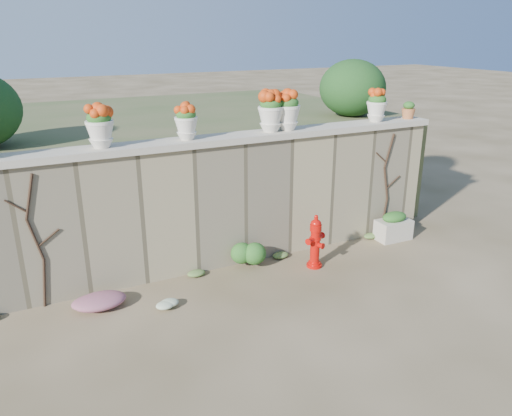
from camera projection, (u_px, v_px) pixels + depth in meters
ground at (269, 315)px, 6.72m from camera, size 80.00×80.00×0.00m
stone_wall at (217, 205)px, 7.91m from camera, size 8.00×0.40×2.00m
wall_cap at (215, 140)px, 7.55m from camera, size 8.10×0.52×0.10m
raised_fill at (161, 161)px, 10.61m from camera, size 9.00×6.00×2.00m
back_shrub_right at (352, 88)px, 9.82m from camera, size 1.30×1.30×1.10m
vine_left at (36, 240)px, 6.61m from camera, size 0.60×0.04×1.91m
vine_right at (386, 184)px, 9.07m from camera, size 0.60×0.04×1.91m
fire_hydrant at (315, 241)px, 7.95m from camera, size 0.38×0.27×0.88m
planter_box at (393, 227)px, 9.09m from camera, size 0.64×0.38×0.53m
green_shrub at (248, 251)px, 7.97m from camera, size 0.60×0.54×0.57m
magenta_clump at (100, 299)px, 6.86m from camera, size 0.97×0.65×0.26m
white_flowers at (166, 304)px, 6.83m from camera, size 0.46×0.37×0.16m
urn_pot_1 at (100, 126)px, 6.74m from camera, size 0.38×0.38×0.59m
urn_pot_2 at (186, 122)px, 7.26m from camera, size 0.34×0.34×0.53m
urn_pot_3 at (271, 112)px, 7.83m from camera, size 0.40×0.40×0.63m
urn_pot_4 at (288, 110)px, 7.95m from camera, size 0.40×0.40×0.63m
urn_pot_5 at (377, 106)px, 8.71m from camera, size 0.36×0.36×0.56m
terracotta_pot at (408, 111)px, 9.07m from camera, size 0.25×0.25×0.30m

